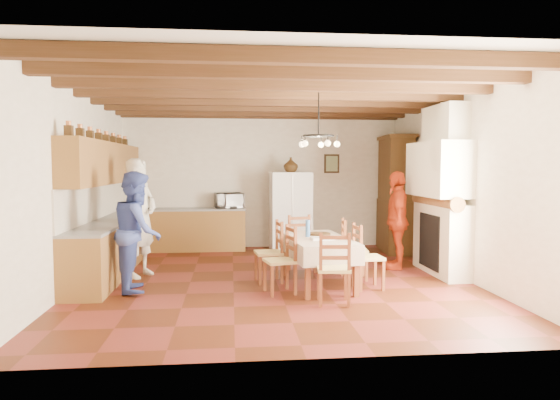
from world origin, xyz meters
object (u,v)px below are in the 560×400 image
Objects in this scene: hutch at (395,194)px; person_woman_blue at (138,231)px; chair_end_near at (333,268)px; chair_right_far at (354,249)px; dining_table at (318,243)px; chair_left_near at (280,260)px; chair_right_near at (368,256)px; chair_end_far at (302,244)px; person_woman_red at (397,220)px; person_man at (140,218)px; microwave at (229,200)px; refrigerator at (290,212)px; chair_left_far at (269,251)px.

hutch is 1.40× the size of person_woman_blue.
hutch reaches higher than chair_end_near.
chair_right_far is at bearing -108.13° from chair_end_near.
chair_end_near is at bearing -88.27° from dining_table.
chair_right_near is at bearing 83.65° from chair_left_near.
chair_right_near is (0.71, -0.25, -0.17)m from dining_table.
person_woman_red is (1.70, 0.12, 0.38)m from chair_end_far.
chair_right_far is 3.35m from person_woman_blue.
hutch is 1.26× the size of person_man.
dining_table is at bearing -93.29° from chair_end_far.
chair_end_far is 1.65× the size of microwave.
chair_right_far and chair_end_near have the same top height.
dining_table is 0.78m from chair_right_far.
refrigerator is 3.39m from chair_right_near.
hutch is 3.48m from chair_right_near.
refrigerator reaches higher than chair_right_far.
person_woman_red is at bearing 102.50° from chair_left_far.
chair_end_far is 2.72m from person_man.
hutch reaches higher than chair_right_near.
hutch is at bearing -112.67° from chair_end_near.
chair_right_near is 0.55× the size of person_woman_blue.
chair_left_near is 1.65× the size of microwave.
chair_left_far is 1.99m from person_woman_blue.
chair_right_near is 0.63m from chair_right_far.
refrigerator is 4.01m from person_woman_blue.
chair_left_far is at bearing -88.25° from person_woman_blue.
person_woman_red is at bearing -101.86° from hutch.
person_woman_blue is at bearing 103.94° from chair_right_far.
person_woman_red reaches higher than microwave.
chair_end_near is (0.03, -1.00, -0.17)m from dining_table.
refrigerator is 2.77m from chair_right_far.
person_woman_red is 2.94× the size of microwave.
chair_right_near is at bearing -125.65° from chair_end_near.
chair_right_near is at bearing -74.69° from microwave.
chair_right_near is 1.01m from chair_end_near.
chair_left_far is at bearing -132.74° from hutch.
chair_end_near is at bearing 23.13° from chair_left_far.
chair_left_near and chair_right_far have the same top height.
microwave is at bearing -5.91° from person_man.
hutch is at bearing -7.35° from refrigerator.
chair_right_near is at bearing -66.01° from chair_end_far.
dining_table is at bearing 60.80° from chair_left_far.
microwave is at bearing 177.04° from hutch.
person_man is at bearing -152.74° from hutch.
refrigerator is at bearing -47.86° from person_woman_blue.
hutch is at bearing -24.29° from chair_right_far.
refrigerator is at bearing 79.93° from chair_end_far.
refrigerator is 0.86× the size of person_man.
hutch reaches higher than dining_table.
chair_end_near is at bearing 34.05° from chair_left_near.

